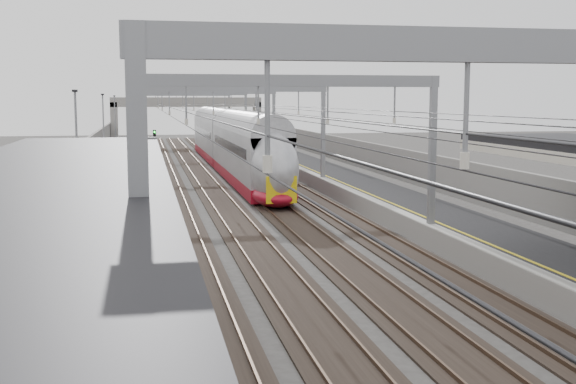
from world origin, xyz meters
name	(u,v)px	position (x,y,z in m)	size (l,w,h in m)	color
platform_left	(121,184)	(-8.00, 45.00, 0.50)	(4.00, 120.00, 1.00)	black
platform_right	(335,179)	(8.00, 45.00, 0.50)	(4.00, 120.00, 1.00)	black
tracks	(231,188)	(0.00, 45.00, 0.05)	(11.40, 140.00, 0.20)	black
overhead_line	(221,105)	(0.00, 51.62, 6.14)	(13.00, 140.00, 6.60)	gray
canopy_left	(20,200)	(-8.02, 2.99, 5.09)	(4.40, 30.00, 4.24)	black
overbridge	(187,108)	(0.00, 100.00, 5.31)	(22.00, 2.20, 6.90)	gray
wall_left	(74,170)	(-11.20, 45.00, 1.60)	(0.30, 120.00, 3.20)	gray
wall_right	(375,164)	(11.20, 45.00, 1.60)	(0.30, 120.00, 3.20)	gray
train	(232,148)	(1.50, 56.98, 2.21)	(2.87, 52.33, 4.53)	maroon
signal_green	(155,140)	(-5.20, 67.56, 2.42)	(0.32, 0.32, 3.48)	black
signal_red_near	(231,137)	(3.20, 71.42, 2.42)	(0.32, 0.32, 3.48)	black
signal_red_far	(251,137)	(5.40, 71.19, 2.42)	(0.32, 0.32, 3.48)	black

